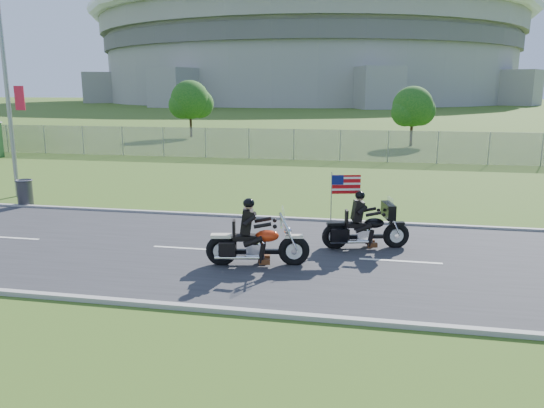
% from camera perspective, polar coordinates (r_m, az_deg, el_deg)
% --- Properties ---
extents(ground, '(420.00, 420.00, 0.00)m').
position_cam_1_polar(ground, '(15.16, -1.69, -5.39)').
color(ground, '#355219').
rests_on(ground, ground).
extents(road, '(120.00, 8.00, 0.04)m').
position_cam_1_polar(road, '(15.15, -1.69, -5.32)').
color(road, '#28282B').
rests_on(road, ground).
extents(curb_north, '(120.00, 0.18, 0.12)m').
position_cam_1_polar(curb_north, '(18.97, 1.00, -1.56)').
color(curb_north, '#9E9B93').
rests_on(curb_north, ground).
extents(curb_south, '(120.00, 0.18, 0.12)m').
position_cam_1_polar(curb_south, '(11.48, -6.22, -11.22)').
color(curb_south, '#9E9B93').
rests_on(curb_south, ground).
extents(fence, '(60.00, 0.03, 2.00)m').
position_cam_1_polar(fence, '(35.23, -2.50, 6.51)').
color(fence, gray).
rests_on(fence, ground).
extents(stadium, '(140.40, 140.40, 29.20)m').
position_cam_1_polar(stadium, '(185.85, 4.00, 15.81)').
color(stadium, '#A3A099').
rests_on(stadium, ground).
extents(streetlight, '(0.90, 2.46, 10.00)m').
position_cam_1_polar(streetlight, '(25.36, -26.52, 13.44)').
color(streetlight, gray).
rests_on(streetlight, ground).
extents(tree_fence_near, '(3.52, 3.28, 4.75)m').
position_cam_1_polar(tree_fence_near, '(44.23, 14.94, 9.89)').
color(tree_fence_near, '#382316').
rests_on(tree_fence_near, ground).
extents(tree_fence_mid, '(3.96, 3.69, 5.30)m').
position_cam_1_polar(tree_fence_mid, '(51.09, -8.73, 10.82)').
color(tree_fence_mid, '#382316').
rests_on(tree_fence_mid, ground).
extents(motorcycle_lead, '(2.74, 1.01, 1.85)m').
position_cam_1_polar(motorcycle_lead, '(14.00, -1.74, -4.42)').
color(motorcycle_lead, black).
rests_on(motorcycle_lead, ground).
extents(motorcycle_follow, '(2.55, 1.13, 2.16)m').
position_cam_1_polar(motorcycle_follow, '(15.68, 10.04, -2.71)').
color(motorcycle_follow, black).
rests_on(motorcycle_follow, ground).
extents(trash_can, '(0.65, 0.65, 1.03)m').
position_cam_1_polar(trash_can, '(23.22, -25.04, 1.04)').
color(trash_can, '#3C3C41').
rests_on(trash_can, ground).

